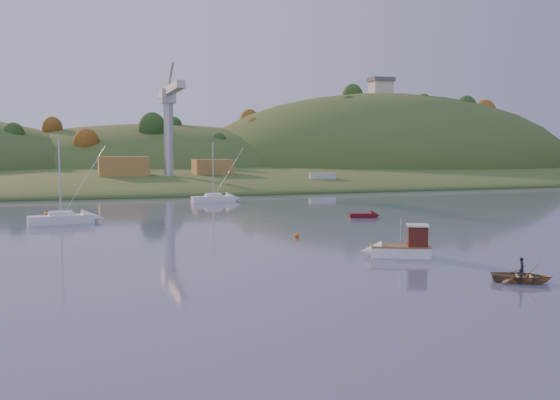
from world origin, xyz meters
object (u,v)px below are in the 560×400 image
object	(u,v)px
fishing_boat	(396,247)
red_tender	(368,215)
sailboat_near	(61,218)
canoe	(522,276)
sailboat_far	(213,198)

from	to	relation	value
fishing_boat	red_tender	bearing A→B (deg)	-87.16
sailboat_near	canoe	xyz separation A→B (m)	(29.68, -44.41, -0.28)
sailboat_far	red_tender	size ratio (longest dim) A/B	2.38
sailboat_far	canoe	world-z (taller)	sailboat_far
canoe	sailboat_far	bearing A→B (deg)	37.82
fishing_boat	red_tender	xyz separation A→B (m)	(11.24, 27.61, -0.52)
fishing_boat	sailboat_far	distance (m)	57.19
fishing_boat	canoe	xyz separation A→B (m)	(3.09, -11.43, -0.40)
fishing_boat	red_tender	distance (m)	29.82
fishing_boat	canoe	size ratio (longest dim) A/B	1.52
sailboat_far	red_tender	distance (m)	32.70
sailboat_near	fishing_boat	bearing A→B (deg)	-59.24
canoe	red_tender	world-z (taller)	red_tender
sailboat_near	sailboat_far	size ratio (longest dim) A/B	1.03
canoe	red_tender	distance (m)	39.89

